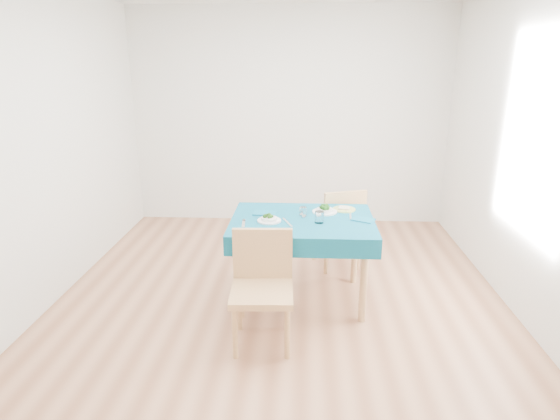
{
  "coord_description": "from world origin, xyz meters",
  "views": [
    {
      "loc": [
        0.2,
        -3.75,
        2.05
      ],
      "look_at": [
        0.0,
        0.0,
        0.85
      ],
      "focal_mm": 30.0,
      "sensor_mm": 36.0,
      "label": 1
    }
  ],
  "objects_px": {
    "side_plate": "(344,209)",
    "chair_near": "(262,275)",
    "chair_far": "(337,216)",
    "bowl_far": "(325,209)",
    "bowl_near": "(269,218)",
    "table": "(302,260)"
  },
  "relations": [
    {
      "from": "chair_far",
      "to": "chair_near",
      "type": "bearing_deg",
      "value": 47.86
    },
    {
      "from": "bowl_near",
      "to": "side_plate",
      "type": "bearing_deg",
      "value": 28.32
    },
    {
      "from": "chair_near",
      "to": "side_plate",
      "type": "height_order",
      "value": "chair_near"
    },
    {
      "from": "table",
      "to": "side_plate",
      "type": "distance_m",
      "value": 0.61
    },
    {
      "from": "chair_near",
      "to": "side_plate",
      "type": "distance_m",
      "value": 1.22
    },
    {
      "from": "side_plate",
      "to": "chair_near",
      "type": "bearing_deg",
      "value": -123.63
    },
    {
      "from": "chair_near",
      "to": "side_plate",
      "type": "relative_size",
      "value": 5.48
    },
    {
      "from": "bowl_near",
      "to": "bowl_far",
      "type": "bearing_deg",
      "value": 29.33
    },
    {
      "from": "chair_far",
      "to": "side_plate",
      "type": "xyz_separation_m",
      "value": [
        0.03,
        -0.48,
        0.22
      ]
    },
    {
      "from": "table",
      "to": "side_plate",
      "type": "relative_size",
      "value": 5.83
    },
    {
      "from": "bowl_near",
      "to": "chair_near",
      "type": "bearing_deg",
      "value": -90.69
    },
    {
      "from": "table",
      "to": "bowl_far",
      "type": "height_order",
      "value": "bowl_far"
    },
    {
      "from": "chair_near",
      "to": "chair_far",
      "type": "bearing_deg",
      "value": 63.84
    },
    {
      "from": "bowl_near",
      "to": "side_plate",
      "type": "xyz_separation_m",
      "value": [
        0.66,
        0.35,
        -0.03
      ]
    },
    {
      "from": "chair_far",
      "to": "bowl_near",
      "type": "bearing_deg",
      "value": 34.02
    },
    {
      "from": "bowl_far",
      "to": "side_plate",
      "type": "distance_m",
      "value": 0.2
    },
    {
      "from": "chair_far",
      "to": "bowl_far",
      "type": "xyz_separation_m",
      "value": [
        -0.15,
        -0.56,
        0.25
      ]
    },
    {
      "from": "side_plate",
      "to": "chair_far",
      "type": "bearing_deg",
      "value": 93.21
    },
    {
      "from": "bowl_far",
      "to": "bowl_near",
      "type": "bearing_deg",
      "value": -150.67
    },
    {
      "from": "bowl_near",
      "to": "side_plate",
      "type": "relative_size",
      "value": 0.98
    },
    {
      "from": "bowl_far",
      "to": "chair_near",
      "type": "bearing_deg",
      "value": -118.0
    },
    {
      "from": "chair_far",
      "to": "bowl_far",
      "type": "distance_m",
      "value": 0.63
    }
  ]
}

